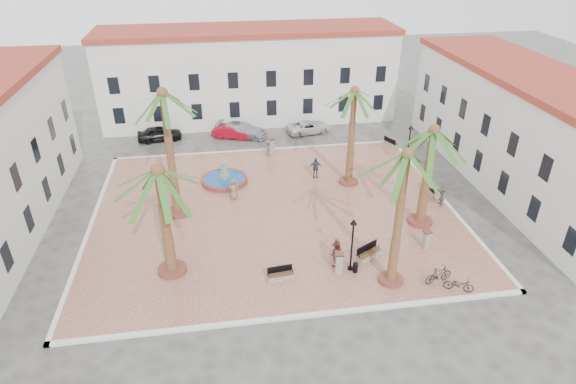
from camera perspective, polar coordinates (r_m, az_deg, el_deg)
The scene contains 36 objects.
ground at distance 35.52m, azimuth -1.60°, elevation -2.37°, with size 120.00×120.00×0.00m, color #56544F.
plaza at distance 35.48m, azimuth -1.60°, elevation -2.27°, with size 26.00×22.00×0.15m, color #B4715B.
kerb_n at distance 45.17m, azimuth -3.41°, elevation 4.98°, with size 26.30×0.30×0.16m, color silver.
kerb_s at distance 26.82m, azimuth 1.54°, elevation -14.51°, with size 26.30×0.30×0.16m, color silver.
kerb_e at distance 39.02m, azimuth 17.69°, elevation -0.63°, with size 0.30×22.30×0.16m, color silver.
kerb_w at distance 36.50m, azimuth -22.32°, elevation -3.73°, with size 0.30×22.30×0.16m, color silver.
building_north at distance 52.03m, azimuth -4.60°, elevation 13.73°, with size 30.40×7.40×9.50m.
building_east at distance 42.23m, azimuth 26.12°, elevation 6.71°, with size 7.40×26.40×9.00m.
fountain at distance 39.47m, azimuth -7.55°, elevation 1.51°, with size 3.73×3.73×1.93m.
palm_nw at distance 32.53m, azimuth -14.49°, elevation 9.76°, with size 5.35×5.35×9.43m.
palm_sw at distance 27.21m, azimuth -14.96°, elevation 0.84°, with size 5.66×5.66×7.25m.
palm_s at distance 25.54m, azimuth 13.75°, elevation 2.70°, with size 4.71×4.71×8.58m.
palm_e at distance 32.49m, azimuth 16.72°, elevation 5.61°, with size 5.64×5.64×7.38m.
palm_ne at distance 36.78m, azimuth 7.82°, elevation 10.59°, with size 4.97×4.97×8.05m.
bench_s at distance 28.87m, azimuth -0.89°, elevation -9.92°, with size 1.65×0.66×0.85m.
bench_se at distance 30.87m, azimuth 9.53°, elevation -7.34°, with size 1.89×1.40×0.97m.
bench_e at distance 39.16m, azimuth 16.52°, elevation 0.26°, with size 0.64×1.87×0.98m.
bench_ne at distance 46.72m, azimuth 12.08°, elevation 5.63°, with size 1.10×1.66×0.84m.
lamppost_s at distance 28.54m, azimuth 7.67°, elevation -5.16°, with size 0.40×0.40×3.64m.
lamppost_e at distance 42.36m, azimuth 14.20°, elevation 6.20°, with size 0.40×0.40×3.70m.
bollard_se at distance 29.21m, azimuth 6.07°, elevation -8.31°, with size 0.61×0.61×1.44m.
bollard_n at distance 43.77m, azimuth -2.04°, elevation 5.45°, with size 0.68×0.68×1.56m.
bollard_e at distance 32.40m, azimuth 16.07°, elevation -5.38°, with size 0.56×0.56×1.29m.
litter_bin at distance 29.64m, azimuth 7.98°, elevation -8.86°, with size 0.32×0.32×0.63m, color black.
cyclist_a at distance 30.26m, azimuth 5.72°, elevation -6.70°, with size 0.57×0.37×1.56m, color #373A4F.
bicycle_a at distance 29.62m, azimuth 19.59°, elevation -10.28°, with size 0.58×1.68×0.88m, color black.
cyclist_b at distance 29.67m, azimuth 5.71°, elevation -7.27°, with size 0.86×0.67×1.77m, color maroon.
bicycle_b at distance 29.78m, azimuth 17.41°, elevation -9.35°, with size 0.52×1.83×1.10m, color black.
pedestrian_fountain_a at distance 36.75m, azimuth -6.50°, elevation 0.34°, with size 0.80×0.52×1.63m, color #836751.
pedestrian_fountain_b at distance 39.68m, azimuth 3.27°, elevation 2.89°, with size 1.03×0.43×1.76m, color #2C3B50.
pedestrian_north at distance 43.50m, azimuth -2.35°, elevation 5.24°, with size 1.00×0.58×1.56m, color #525258.
pedestrian_east at distance 37.47m, azimuth 17.77°, elevation -0.36°, with size 1.53×0.49×1.65m, color #786E5E.
car_black at distance 48.76m, azimuth -14.98°, elevation 6.71°, with size 1.69×4.21×1.43m, color black.
car_red at distance 48.07m, azimuth -6.70°, elevation 7.07°, with size 1.32×3.78×1.25m, color #A4071B.
car_silver at distance 48.13m, azimuth -5.45°, elevation 7.31°, with size 2.04×5.01×1.45m, color #B1B1BA.
car_white at distance 49.01m, azimuth 2.45°, elevation 7.69°, with size 2.06×4.46×1.24m, color silver.
Camera 1 is at (-3.66, -30.01, 18.64)m, focal length 30.00 mm.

